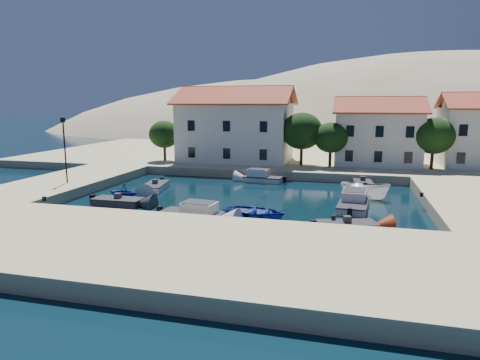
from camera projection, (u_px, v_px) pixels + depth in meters
name	position (u px, v px, depth m)	size (l,w,h in m)	color
ground	(214.00, 229.00, 29.48)	(400.00, 400.00, 0.00)	black
quay_south	(180.00, 251.00, 23.68)	(52.00, 12.00, 1.00)	tan
quay_west	(67.00, 183.00, 43.64)	(8.00, 20.00, 1.00)	tan
quay_north	(304.00, 157.00, 65.07)	(80.00, 36.00, 1.00)	tan
hills	(384.00, 198.00, 146.20)	(254.00, 176.00, 99.00)	#9B8869
building_left	(236.00, 123.00, 56.57)	(14.70, 9.45, 9.70)	silver
building_mid	(378.00, 130.00, 53.17)	(10.50, 8.40, 8.30)	silver
trees	(314.00, 134.00, 51.73)	(37.30, 5.30, 6.45)	#382314
lamppost	(65.00, 144.00, 40.60)	(0.35, 0.25, 6.22)	black
bollards	(265.00, 203.00, 32.26)	(29.36, 9.56, 0.30)	black
motorboat_grey_sw	(118.00, 202.00, 36.33)	(4.24, 1.90, 1.25)	#302F34
cabin_cruiser_south	(192.00, 214.00, 31.75)	(4.92, 2.57, 1.60)	silver
rowboat_south	(255.00, 216.00, 32.91)	(3.44, 4.82, 1.00)	navy
motorboat_red_se	(347.00, 227.00, 29.05)	(4.31, 2.84, 1.25)	maroon
cabin_cruiser_east	(353.00, 203.00, 35.18)	(2.70, 5.73, 1.60)	silver
boat_east	(364.00, 199.00, 38.82)	(1.68, 4.46, 1.72)	silver
motorboat_white_ne	(363.00, 184.00, 44.58)	(2.20, 4.11, 1.25)	silver
rowboat_west	(124.00, 198.00, 39.07)	(2.51, 2.91, 1.53)	navy
motorboat_white_west	(155.00, 187.00, 42.89)	(2.66, 4.67, 1.25)	silver
cabin_cruiser_north	(263.00, 178.00, 46.87)	(4.32, 2.12, 1.60)	silver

